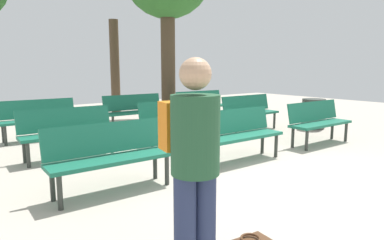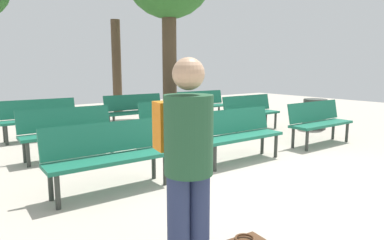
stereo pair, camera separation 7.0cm
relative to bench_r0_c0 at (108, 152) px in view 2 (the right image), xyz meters
name	(u,v)px [view 2 (the right image)]	position (x,y,z in m)	size (l,w,h in m)	color
ground_plane	(320,188)	(2.28, -1.57, -0.50)	(24.00, 24.00, 0.00)	#B2A899
bench_r0_c0	(108,152)	(0.00, 0.00, 0.00)	(1.61, 0.51, 0.87)	#19664C
bench_r0_c1	(238,132)	(2.33, 0.04, 0.00)	(1.60, 0.50, 0.87)	#19664C
bench_r0_c2	(319,120)	(4.55, -0.03, 0.00)	(1.60, 0.49, 0.87)	#19664C
bench_r1_c0	(68,129)	(0.08, 1.97, 0.00)	(1.61, 0.51, 0.87)	#19664C
bench_r1_c1	(176,118)	(2.32, 1.93, 0.00)	(1.61, 0.53, 0.87)	#19664C
bench_r1_c2	(250,110)	(4.57, 1.91, 0.00)	(1.61, 0.50, 0.87)	#19664C
bench_r2_c0	(40,117)	(0.04, 3.91, 0.00)	(1.61, 0.51, 0.87)	#19664C
bench_r2_c1	(136,109)	(2.36, 3.87, 0.00)	(1.61, 0.52, 0.87)	#19664C
bench_r2_c2	(203,104)	(4.58, 3.87, 0.00)	(1.61, 0.52, 0.87)	#19664C
tree_1	(117,67)	(3.29, 7.04, 1.08)	(0.31, 0.31, 3.17)	#4C3A28
visitor_with_backpack	(187,160)	(-0.30, -2.15, 0.43)	(0.40, 0.57, 1.65)	navy
trash_bin	(315,114)	(6.05, 1.06, -0.12)	(0.58, 0.58, 0.77)	#383D38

